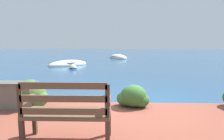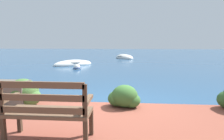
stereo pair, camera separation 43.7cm
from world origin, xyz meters
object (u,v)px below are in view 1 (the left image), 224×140
park_bench (67,111)px  rowboat_nearest (68,64)px  rowboat_mid (118,58)px  mooring_buoy (73,68)px

park_bench → rowboat_nearest: size_ratio=0.41×
rowboat_mid → rowboat_nearest: bearing=119.0°
rowboat_mid → mooring_buoy: 8.38m
rowboat_mid → mooring_buoy: size_ratio=6.10×
rowboat_nearest → park_bench: bearing=63.5°
park_bench → mooring_buoy: (-1.97, 9.23, -0.63)m
rowboat_nearest → rowboat_mid: 6.89m
rowboat_mid → mooring_buoy: bearing=130.8°
rowboat_mid → mooring_buoy: (-2.76, -7.91, 0.01)m
park_bench → rowboat_mid: bearing=93.4°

